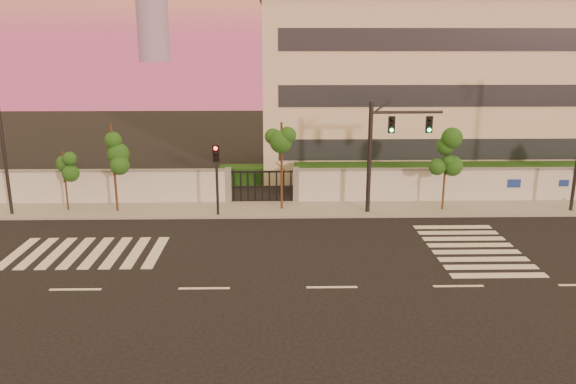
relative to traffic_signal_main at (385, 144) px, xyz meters
name	(u,v)px	position (x,y,z in m)	size (l,w,h in m)	color
ground	(332,287)	(-3.73, -9.72, -3.99)	(120.00, 120.00, 0.00)	black
sidewalk	(314,209)	(-3.73, 0.78, -3.91)	(60.00, 3.00, 0.15)	gray
perimeter_wall	(314,186)	(-3.63, 2.28, -2.92)	(60.00, 0.36, 2.20)	silver
hedge_row	(328,179)	(-2.57, 5.02, -3.17)	(41.00, 4.25, 1.80)	black
institutional_building	(425,86)	(5.27, 12.26, 2.17)	(24.40, 12.40, 12.25)	beige
road_markings	(289,253)	(-5.31, -5.97, -3.98)	(57.00, 7.62, 0.02)	silver
street_tree_b	(65,168)	(-17.66, 0.70, -1.41)	(1.30, 1.03, 3.50)	#382314
street_tree_c	(113,149)	(-14.82, 0.47, -0.30)	(1.59, 1.27, 5.01)	#382314
street_tree_d	(282,146)	(-5.57, 0.75, -0.25)	(1.65, 1.31, 5.08)	#382314
street_tree_e	(447,151)	(3.56, 0.41, -0.49)	(1.42, 1.13, 4.76)	#382314
traffic_signal_main	(385,144)	(0.00, 0.00, 0.00)	(3.99, 0.40, 6.31)	black
traffic_signal_secondary	(217,171)	(-9.12, -0.39, -1.36)	(0.32, 0.33, 4.14)	black
streetlight_west	(1,137)	(-20.53, -0.16, 0.45)	(0.49, 1.98, 8.22)	black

